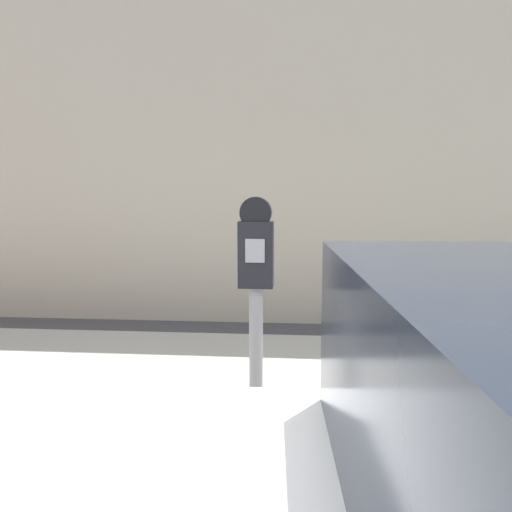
# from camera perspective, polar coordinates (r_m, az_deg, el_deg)

# --- Properties ---
(sidewalk) EXTENTS (24.00, 2.80, 0.13)m
(sidewalk) POSITION_cam_1_polar(r_m,az_deg,el_deg) (4.04, -1.70, -15.24)
(sidewalk) COLOR #ADAAA3
(sidewalk) RESTS_ON ground_plane
(building_facade) EXTENTS (24.00, 0.30, 5.24)m
(building_facade) POSITION_cam_1_polar(r_m,az_deg,el_deg) (6.33, 0.92, 16.34)
(building_facade) COLOR beige
(building_facade) RESTS_ON ground_plane
(parking_meter) EXTENTS (0.19, 0.13, 1.46)m
(parking_meter) POSITION_cam_1_polar(r_m,az_deg,el_deg) (2.82, -0.00, -3.37)
(parking_meter) COLOR gray
(parking_meter) RESTS_ON sidewalk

